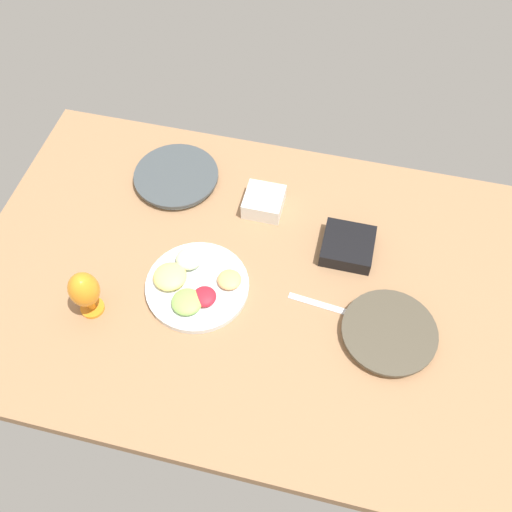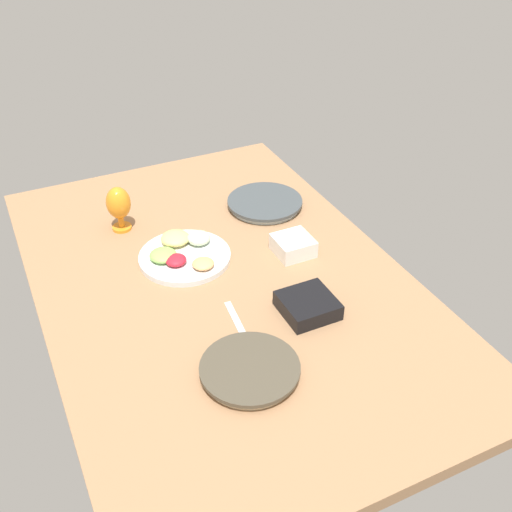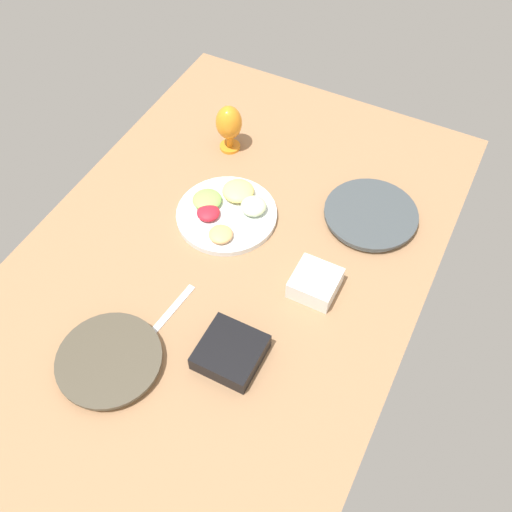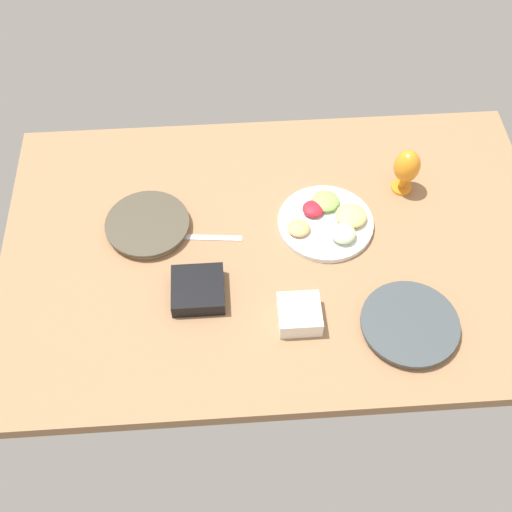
% 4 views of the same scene
% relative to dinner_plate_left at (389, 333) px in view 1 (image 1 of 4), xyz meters
% --- Properties ---
extents(ground_plane, '(1.60, 1.04, 0.04)m').
position_rel_dinner_plate_left_xyz_m(ground_plane, '(0.38, -0.09, -0.03)').
color(ground_plane, '#99704C').
extents(dinner_plate_left, '(0.25, 0.25, 0.03)m').
position_rel_dinner_plate_left_xyz_m(dinner_plate_left, '(0.00, 0.00, 0.00)').
color(dinner_plate_left, beige).
rests_on(dinner_plate_left, ground_plane).
extents(dinner_plate_right, '(0.26, 0.26, 0.03)m').
position_rel_dinner_plate_left_xyz_m(dinner_plate_right, '(0.70, -0.39, -0.00)').
color(dinner_plate_right, silver).
rests_on(dinner_plate_right, ground_plane).
extents(fruit_platter, '(0.28, 0.28, 0.05)m').
position_rel_dinner_plate_left_xyz_m(fruit_platter, '(0.53, -0.02, 0.00)').
color(fruit_platter, silver).
rests_on(fruit_platter, ground_plane).
extents(hurricane_glass_orange, '(0.08, 0.08, 0.15)m').
position_rel_dinner_plate_left_xyz_m(hurricane_glass_orange, '(0.78, 0.11, 0.08)').
color(hurricane_glass_orange, orange).
rests_on(hurricane_glass_orange, ground_plane).
extents(square_bowl_black, '(0.14, 0.14, 0.05)m').
position_rel_dinner_plate_left_xyz_m(square_bowl_black, '(0.14, -0.24, 0.01)').
color(square_bowl_black, black).
rests_on(square_bowl_black, ground_plane).
extents(square_bowl_white, '(0.11, 0.11, 0.05)m').
position_rel_dinner_plate_left_xyz_m(square_bowl_white, '(0.41, -0.34, 0.02)').
color(square_bowl_white, white).
rests_on(square_bowl_white, ground_plane).
extents(fork_by_left_plate, '(0.18, 0.04, 0.01)m').
position_rel_dinner_plate_left_xyz_m(fork_by_left_plate, '(0.19, -0.05, -0.01)').
color(fork_by_left_plate, silver).
rests_on(fork_by_left_plate, ground_plane).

